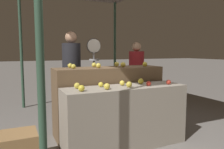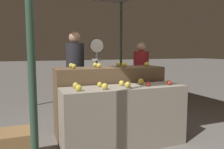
% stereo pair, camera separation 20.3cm
% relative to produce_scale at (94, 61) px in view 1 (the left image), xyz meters
% --- Properties ---
extents(ground_plane, '(60.00, 60.00, 0.00)m').
position_rel_produce_scale_xyz_m(ground_plane, '(0.01, -1.29, -1.21)').
color(ground_plane, slate).
extents(display_counter_front, '(1.84, 0.55, 0.90)m').
position_rel_produce_scale_xyz_m(display_counter_front, '(0.01, -1.29, -0.76)').
color(display_counter_front, gray).
rests_on(display_counter_front, ground_plane).
extents(display_counter_back, '(1.84, 0.55, 1.14)m').
position_rel_produce_scale_xyz_m(display_counter_back, '(0.01, -0.69, -0.64)').
color(display_counter_back, brown).
rests_on(display_counter_back, ground_plane).
extents(apple_front_0, '(0.08, 0.08, 0.08)m').
position_rel_produce_scale_xyz_m(apple_front_0, '(-0.68, -1.40, -0.27)').
color(apple_front_0, gold).
rests_on(apple_front_0, display_counter_front).
extents(apple_front_1, '(0.09, 0.09, 0.09)m').
position_rel_produce_scale_xyz_m(apple_front_1, '(-0.33, -1.41, -0.27)').
color(apple_front_1, yellow).
rests_on(apple_front_1, display_counter_front).
extents(apple_front_2, '(0.09, 0.09, 0.09)m').
position_rel_produce_scale_xyz_m(apple_front_2, '(0.02, -1.39, -0.27)').
color(apple_front_2, gold).
rests_on(apple_front_2, display_counter_front).
extents(apple_front_3, '(0.07, 0.07, 0.07)m').
position_rel_produce_scale_xyz_m(apple_front_3, '(0.35, -1.39, -0.27)').
color(apple_front_3, '#AD281E').
rests_on(apple_front_3, display_counter_front).
extents(apple_front_4, '(0.08, 0.08, 0.08)m').
position_rel_produce_scale_xyz_m(apple_front_4, '(0.71, -1.40, -0.27)').
color(apple_front_4, red).
rests_on(apple_front_4, display_counter_front).
extents(apple_front_5, '(0.08, 0.08, 0.08)m').
position_rel_produce_scale_xyz_m(apple_front_5, '(-0.68, -1.18, -0.27)').
color(apple_front_5, gold).
rests_on(apple_front_5, display_counter_front).
extents(apple_front_6, '(0.07, 0.07, 0.07)m').
position_rel_produce_scale_xyz_m(apple_front_6, '(-0.33, -1.18, -0.27)').
color(apple_front_6, gold).
rests_on(apple_front_6, display_counter_front).
extents(apple_front_7, '(0.08, 0.08, 0.08)m').
position_rel_produce_scale_xyz_m(apple_front_7, '(0.02, -1.19, -0.27)').
color(apple_front_7, yellow).
rests_on(apple_front_7, display_counter_front).
extents(apple_front_8, '(0.09, 0.09, 0.09)m').
position_rel_produce_scale_xyz_m(apple_front_8, '(0.35, -1.18, -0.27)').
color(apple_front_8, gold).
rests_on(apple_front_8, display_counter_front).
extents(apple_back_0, '(0.07, 0.07, 0.07)m').
position_rel_produce_scale_xyz_m(apple_back_0, '(-0.62, -0.79, -0.03)').
color(apple_back_0, gold).
rests_on(apple_back_0, display_counter_back).
extents(apple_back_1, '(0.08, 0.08, 0.08)m').
position_rel_produce_scale_xyz_m(apple_back_1, '(-0.21, -0.79, -0.03)').
color(apple_back_1, yellow).
rests_on(apple_back_1, display_counter_back).
extents(apple_back_2, '(0.09, 0.09, 0.09)m').
position_rel_produce_scale_xyz_m(apple_back_2, '(0.24, -0.79, -0.03)').
color(apple_back_2, yellow).
rests_on(apple_back_2, display_counter_back).
extents(apple_back_3, '(0.08, 0.08, 0.08)m').
position_rel_produce_scale_xyz_m(apple_back_3, '(0.66, -0.81, -0.03)').
color(apple_back_3, gold).
rests_on(apple_back_3, display_counter_back).
extents(apple_back_4, '(0.08, 0.08, 0.08)m').
position_rel_produce_scale_xyz_m(apple_back_4, '(-0.62, -0.57, -0.03)').
color(apple_back_4, gold).
rests_on(apple_back_4, display_counter_back).
extents(apple_back_5, '(0.08, 0.08, 0.08)m').
position_rel_produce_scale_xyz_m(apple_back_5, '(-0.21, -0.57, -0.03)').
color(apple_back_5, gold).
rests_on(apple_back_5, display_counter_back).
extents(apple_back_6, '(0.08, 0.08, 0.08)m').
position_rel_produce_scale_xyz_m(apple_back_6, '(0.22, -0.58, -0.03)').
color(apple_back_6, gold).
rests_on(apple_back_6, display_counter_back).
extents(produce_scale, '(0.29, 0.20, 1.66)m').
position_rel_produce_scale_xyz_m(produce_scale, '(0.00, 0.00, 0.00)').
color(produce_scale, '#99999E').
rests_on(produce_scale, ground_plane).
extents(person_vendor_at_scale, '(0.51, 0.51, 1.81)m').
position_rel_produce_scale_xyz_m(person_vendor_at_scale, '(-0.37, 0.33, -0.16)').
color(person_vendor_at_scale, '#2D2D38').
rests_on(person_vendor_at_scale, ground_plane).
extents(person_customer_left, '(0.37, 0.37, 1.62)m').
position_rel_produce_scale_xyz_m(person_customer_left, '(1.20, 0.38, -0.28)').
color(person_customer_left, '#2D2D38').
rests_on(person_customer_left, ground_plane).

